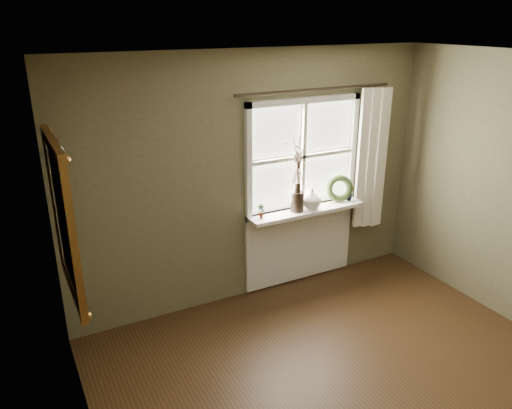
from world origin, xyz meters
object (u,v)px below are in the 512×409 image
Objects in this scene: cream_vase at (312,198)px; wreath at (339,191)px; gilt_mirror at (63,219)px; dark_jug at (297,201)px.

wreath is at bearing 5.78° from cream_vase.
cream_vase is at bearing 13.62° from gilt_mirror.
gilt_mirror is (-2.58, -0.62, 0.48)m from cream_vase.
dark_jug is 0.58m from wreath.
dark_jug is 0.18× the size of gilt_mirror.
wreath reaches higher than dark_jug.
cream_vase reaches higher than dark_jug.
gilt_mirror is at bearing -165.36° from dark_jug.
cream_vase is 2.69m from gilt_mirror.
dark_jug is at bearing 14.64° from gilt_mirror.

